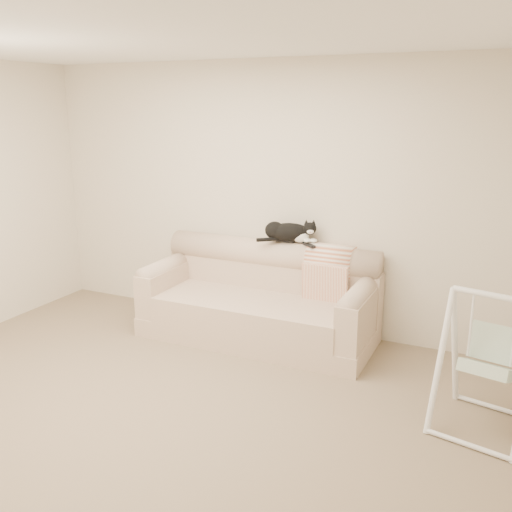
{
  "coord_description": "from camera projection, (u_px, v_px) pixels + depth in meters",
  "views": [
    {
      "loc": [
        2.22,
        -3.09,
        2.18
      ],
      "look_at": [
        0.18,
        1.27,
        0.9
      ],
      "focal_mm": 40.0,
      "sensor_mm": 36.0,
      "label": 1
    }
  ],
  "objects": [
    {
      "name": "ground_plane",
      "position": [
        160.0,
        412.0,
        4.17
      ],
      "size": [
        5.0,
        5.0,
        0.0
      ],
      "primitive_type": "plane",
      "color": "#73634E",
      "rests_on": "ground"
    },
    {
      "name": "room_shell",
      "position": [
        150.0,
        206.0,
        3.78
      ],
      "size": [
        5.04,
        4.04,
        2.6
      ],
      "color": "beige",
      "rests_on": "ground"
    },
    {
      "name": "sofa",
      "position": [
        260.0,
        301.0,
        5.47
      ],
      "size": [
        2.2,
        0.93,
        0.9
      ],
      "color": "#C1A794",
      "rests_on": "ground"
    },
    {
      "name": "remote_a",
      "position": [
        286.0,
        241.0,
        5.48
      ],
      "size": [
        0.18,
        0.05,
        0.03
      ],
      "color": "black",
      "rests_on": "sofa"
    },
    {
      "name": "remote_b",
      "position": [
        309.0,
        245.0,
        5.33
      ],
      "size": [
        0.16,
        0.15,
        0.02
      ],
      "color": "black",
      "rests_on": "sofa"
    },
    {
      "name": "tuxedo_cat",
      "position": [
        289.0,
        232.0,
        5.43
      ],
      "size": [
        0.56,
        0.36,
        0.23
      ],
      "color": "black",
      "rests_on": "sofa"
    },
    {
      "name": "throw_blanket",
      "position": [
        330.0,
        265.0,
        5.32
      ],
      "size": [
        0.43,
        0.38,
        0.58
      ],
      "color": "#C36942",
      "rests_on": "sofa"
    },
    {
      "name": "baby_swing",
      "position": [
        489.0,
        362.0,
        3.85
      ],
      "size": [
        0.72,
        0.76,
        0.99
      ],
      "color": "white",
      "rests_on": "ground"
    }
  ]
}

